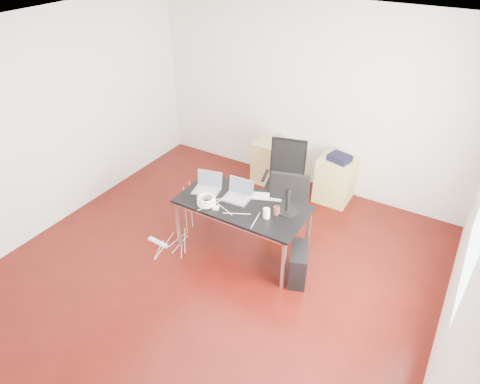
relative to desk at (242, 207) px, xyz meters
The scene contains 18 objects.
room_shell 0.88m from the desk, 92.94° to the right, with size 5.00×5.00×5.00m.
desk is the anchor object (origin of this frame).
office_chair 1.04m from the desk, 85.37° to the left, with size 0.58×0.60×1.08m.
filing_cabinet_left 1.82m from the desk, 105.53° to the left, with size 0.50×0.50×0.70m, color tan.
filing_cabinet_right 1.86m from the desk, 70.96° to the left, with size 0.50×0.50×0.70m, color tan.
pc_tower 0.96m from the desk, ahead, with size 0.20×0.45×0.44m, color black.
wastebasket 1.87m from the desk, 102.05° to the left, with size 0.24×0.24×0.28m, color black.
power_strip 1.31m from the desk, 154.91° to the right, with size 0.30×0.06×0.04m, color white.
laptop_left 0.55m from the desk, behind, with size 0.38×0.32×0.23m.
laptop_right 0.17m from the desk, 144.67° to the left, with size 0.34×0.27×0.23m.
monitor 0.65m from the desk, 14.88° to the left, with size 0.45×0.26×0.51m.
keyboard 0.31m from the desk, 58.46° to the left, with size 0.44×0.14×0.02m, color white.
cup_white 0.41m from the desk, 14.37° to the right, with size 0.08×0.08×0.12m, color white.
cup_brown 0.46m from the desk, ahead, with size 0.08×0.08×0.10m, color #55231D.
cable_coil 0.45m from the desk, 147.06° to the right, with size 0.24×0.24×0.11m.
power_adapter 0.34m from the desk, 130.20° to the right, with size 0.07×0.07×0.03m, color white.
speaker 1.77m from the desk, 102.48° to the left, with size 0.09×0.08×0.18m, color #9E9E9E.
navy_garment 1.80m from the desk, 69.48° to the left, with size 0.30×0.24×0.09m, color black.
Camera 1 is at (2.23, -3.18, 3.72)m, focal length 32.00 mm.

